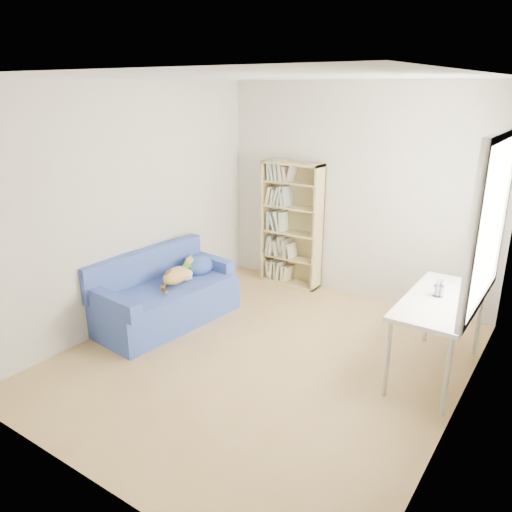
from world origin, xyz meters
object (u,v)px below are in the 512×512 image
(sofa, at_px, (166,295))
(pen_cup, at_px, (438,290))
(desk, at_px, (440,306))
(bookshelf, at_px, (291,229))

(sofa, bearing_deg, pen_cup, 17.98)
(desk, height_order, pen_cup, pen_cup)
(sofa, distance_m, pen_cup, 2.89)
(bookshelf, xyz_separation_m, desk, (2.24, -1.21, -0.07))
(bookshelf, relative_size, pen_cup, 9.50)
(bookshelf, xyz_separation_m, pen_cup, (2.19, -1.17, 0.06))
(sofa, xyz_separation_m, pen_cup, (2.78, 0.61, 0.51))
(sofa, relative_size, desk, 1.31)
(bookshelf, height_order, pen_cup, bookshelf)
(desk, bearing_deg, sofa, -168.59)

